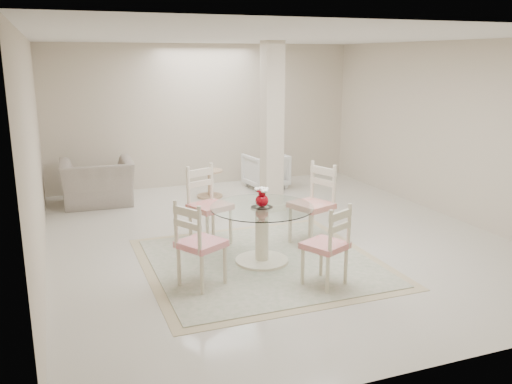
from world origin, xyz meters
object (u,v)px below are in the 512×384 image
object	(u,v)px
dining_chair_west	(197,238)
dining_chair_south	(330,240)
dining_table	(262,235)
red_vase	(262,197)
dining_chair_east	(315,198)
side_table	(210,185)
column	(272,128)
armchair_white	(266,171)
dining_chair_north	(206,199)
recliner_taupe	(98,183)

from	to	relation	value
dining_chair_west	dining_chair_south	bearing A→B (deg)	-139.46
dining_table	red_vase	world-z (taller)	red_vase
dining_table	dining_chair_east	world-z (taller)	dining_chair_east
dining_chair_east	side_table	xyz separation A→B (m)	(-0.65, 2.89, -0.40)
red_vase	side_table	bearing A→B (deg)	85.03
column	dining_chair_south	world-z (taller)	column
red_vase	armchair_white	size ratio (longest dim) A/B	0.33
red_vase	dining_chair_north	distance (m)	1.05
dining_chair_east	dining_chair_south	size ratio (longest dim) A/B	1.16
dining_chair_south	dining_chair_east	bearing A→B (deg)	-136.09
dining_chair_south	armchair_white	distance (m)	4.70
armchair_white	side_table	world-z (taller)	armchair_white
dining_table	dining_chair_south	distance (m)	1.03
dining_chair_north	side_table	distance (m)	2.52
dining_chair_east	recliner_taupe	bearing A→B (deg)	-160.80
dining_chair_north	dining_chair_west	size ratio (longest dim) A/B	1.08
column	dining_chair_south	size ratio (longest dim) A/B	2.62
recliner_taupe	armchair_white	distance (m)	3.13
column	dining_table	world-z (taller)	column
dining_chair_west	armchair_white	bearing A→B (deg)	-60.44
recliner_taupe	side_table	size ratio (longest dim) A/B	2.39
dining_chair_north	armchair_white	bearing A→B (deg)	33.44
dining_chair_north	dining_chair_west	bearing A→B (deg)	-130.97
red_vase	dining_chair_west	distance (m)	1.05
column	dining_table	distance (m)	2.59
dining_chair_east	recliner_taupe	world-z (taller)	dining_chair_east
red_vase	dining_chair_south	bearing A→B (deg)	-65.05
recliner_taupe	armchair_white	bearing A→B (deg)	-175.46
dining_table	armchair_white	world-z (taller)	dining_table
dining_table	dining_chair_south	world-z (taller)	dining_chair_south
dining_chair_north	armchair_white	world-z (taller)	dining_chair_north
dining_chair_east	dining_table	bearing A→B (deg)	-85.90
dining_chair_east	dining_chair_west	bearing A→B (deg)	-85.57
dining_chair_east	side_table	distance (m)	2.98
dining_chair_west	side_table	xyz separation A→B (m)	(1.21, 3.75, -0.34)
dining_chair_north	dining_chair_south	world-z (taller)	dining_chair_north
dining_table	red_vase	distance (m)	0.47
armchair_white	recliner_taupe	bearing A→B (deg)	-5.52
red_vase	dining_chair_west	size ratio (longest dim) A/B	0.22
armchair_white	red_vase	bearing A→B (deg)	59.58
dining_table	side_table	bearing A→B (deg)	85.02
recliner_taupe	dining_chair_west	bearing A→B (deg)	102.15
dining_chair_north	dining_chair_south	distance (m)	2.04
dining_chair_west	dining_table	bearing A→B (deg)	-94.42
column	red_vase	world-z (taller)	column
side_table	column	bearing A→B (deg)	-57.72
dining_table	red_vase	bearing A→B (deg)	-18.43
dining_chair_north	side_table	size ratio (longest dim) A/B	2.37
dining_chair_south	red_vase	bearing A→B (deg)	-90.64
dining_table	dining_chair_east	distance (m)	1.06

